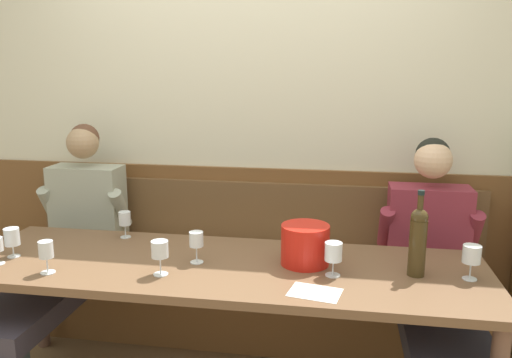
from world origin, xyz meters
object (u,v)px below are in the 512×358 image
dining_table (221,278)px  ice_bucket (305,245)px  wine_glass_near_bucket (196,241)px  wine_glass_center_front (12,237)px  person_center_left_seat (62,251)px  wine_glass_left_end (472,256)px  wine_glass_center_rear (160,250)px  wine_glass_right_end (46,251)px  wine_bottle_green_tall (418,239)px  wine_glass_by_bottle (125,219)px  wall_bench (246,293)px  wine_glass_mid_right (333,253)px  person_center_right_seat (436,276)px

dining_table → ice_bucket: ice_bucket is taller
wine_glass_near_bucket → wine_glass_center_front: (-0.91, -0.08, -0.01)m
person_center_left_seat → wine_glass_left_end: (2.12, -0.29, 0.21)m
wine_glass_center_rear → ice_bucket: bearing=20.8°
ice_bucket → wine_glass_right_end: size_ratio=1.51×
wine_bottle_green_tall → wine_glass_by_bottle: wine_bottle_green_tall is taller
wall_bench → wine_glass_mid_right: (0.53, -0.69, 0.55)m
wine_bottle_green_tall → wine_glass_center_rear: wine_bottle_green_tall is taller
person_center_right_seat → wine_glass_center_front: (-2.07, -0.37, 0.21)m
person_center_left_seat → ice_bucket: (1.39, -0.23, 0.20)m
wine_bottle_green_tall → wine_glass_center_rear: 1.15m
ice_bucket → wine_glass_center_front: ice_bucket is taller
dining_table → wine_glass_center_rear: (-0.24, -0.18, 0.19)m
person_center_right_seat → wine_glass_center_front: person_center_right_seat is taller
person_center_left_seat → wine_glass_mid_right: bearing=-12.9°
dining_table → wine_glass_center_rear: 0.35m
person_center_right_seat → wine_glass_mid_right: size_ratio=8.14×
wine_bottle_green_tall → wine_glass_right_end: bearing=-171.3°
wine_glass_center_rear → wine_glass_mid_right: wine_glass_center_rear is taller
wine_glass_left_end → ice_bucket: bearing=175.2°
wine_bottle_green_tall → wine_glass_center_front: size_ratio=2.69×
wine_glass_right_end → dining_table: bearing=17.9°
wine_glass_left_end → wine_glass_mid_right: (-0.60, -0.06, -0.00)m
wall_bench → wine_bottle_green_tall: wine_bottle_green_tall is taller
ice_bucket → wine_glass_right_end: 1.18m
wine_glass_by_bottle → person_center_right_seat: bearing=-0.0°
wine_glass_by_bottle → wine_glass_near_bucket: bearing=-31.0°
dining_table → person_center_left_seat: (-1.00, 0.29, -0.03)m
wine_glass_left_end → wine_glass_near_bucket: bearing=-179.6°
person_center_right_seat → wine_glass_left_end: size_ratio=8.09×
wine_bottle_green_tall → wine_glass_left_end: size_ratio=2.51×
person_center_right_seat → wine_glass_center_rear: person_center_right_seat is taller
person_center_right_seat → wine_bottle_green_tall: person_center_right_seat is taller
wine_glass_left_end → wine_glass_center_front: wine_glass_left_end is taller
person_center_right_seat → wine_glass_center_front: size_ratio=8.68×
dining_table → wine_glass_near_bucket: (-0.12, -0.01, 0.18)m
wine_glass_left_end → wall_bench: bearing=150.6°
dining_table → ice_bucket: (0.39, 0.06, 0.17)m
dining_table → person_center_left_seat: size_ratio=1.92×
ice_bucket → wine_glass_left_end: size_ratio=1.46×
ice_bucket → wine_glass_center_rear: (-0.63, -0.24, 0.02)m
wine_glass_by_bottle → wine_glass_center_front: 0.56m
wall_bench → wine_glass_center_rear: (-0.24, -0.81, 0.56)m
wine_glass_right_end → wine_glass_center_front: wine_glass_right_end is taller
person_center_left_seat → wine_glass_by_bottle: person_center_left_seat is taller
dining_table → wine_glass_center_front: bearing=-175.4°
wall_bench → dining_table: (0.00, -0.63, 0.37)m
wine_glass_near_bucket → wine_glass_right_end: 0.67m
wine_glass_by_bottle → wine_glass_left_end: wine_glass_left_end is taller
person_center_right_seat → dining_table: bearing=-164.5°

